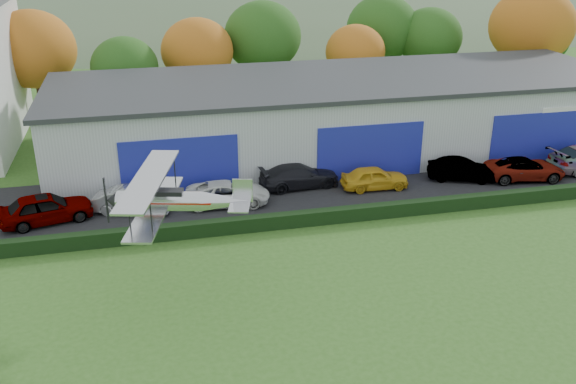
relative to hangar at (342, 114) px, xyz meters
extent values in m
cube|color=black|center=(-2.00, -6.98, -2.63)|extent=(48.00, 9.00, 0.05)
cube|color=black|center=(-2.00, -11.78, -2.26)|extent=(46.00, 0.60, 0.80)
cube|color=#B2B7BC|center=(0.00, 0.02, -0.16)|extent=(40.00, 12.00, 5.00)
cube|color=#2D3033|center=(0.00, 0.02, 2.49)|extent=(40.60, 12.60, 0.30)
cube|color=#2026A0|center=(-12.00, -6.03, -0.86)|extent=(7.00, 0.12, 3.60)
cube|color=#2026A0|center=(0.00, -6.03, -0.86)|extent=(7.00, 0.12, 3.60)
cube|color=#2026A0|center=(12.00, -6.03, -0.86)|extent=(7.00, 0.12, 3.60)
cylinder|color=#3D2614|center=(-22.00, 12.02, -1.08)|extent=(0.36, 0.36, 3.15)
ellipsoid|color=#B55916|center=(-22.00, 12.02, 3.37)|extent=(6.84, 6.84, 6.16)
cylinder|color=#3D2614|center=(-15.00, 10.02, -1.43)|extent=(0.36, 0.36, 2.45)
ellipsoid|color=#1E4C14|center=(-15.00, 10.02, 2.03)|extent=(5.32, 5.32, 4.79)
cylinder|color=#3D2614|center=(-9.00, 12.02, -1.26)|extent=(0.36, 0.36, 2.80)
ellipsoid|color=#B55916|center=(-9.00, 12.02, 2.70)|extent=(6.08, 6.08, 5.47)
cylinder|color=#3D2614|center=(-3.00, 14.02, -1.08)|extent=(0.36, 0.36, 3.15)
ellipsoid|color=#1E4C14|center=(-3.00, 14.02, 3.37)|extent=(6.84, 6.84, 6.16)
cylinder|color=#3D2614|center=(5.00, 12.02, -1.43)|extent=(0.36, 0.36, 2.45)
ellipsoid|color=#B55916|center=(5.00, 12.02, 2.03)|extent=(5.32, 5.32, 4.79)
cylinder|color=#3D2614|center=(13.00, 14.02, -1.26)|extent=(0.36, 0.36, 2.80)
ellipsoid|color=#1E4C14|center=(13.00, 14.02, 2.70)|extent=(6.08, 6.08, 5.47)
cylinder|color=#3D2614|center=(21.00, 10.02, -0.91)|extent=(0.36, 0.36, 3.50)
ellipsoid|color=#B55916|center=(21.00, 10.02, 4.04)|extent=(7.60, 7.60, 6.84)
cylinder|color=#3D2614|center=(25.00, 14.02, -1.43)|extent=(0.36, 0.36, 2.45)
ellipsoid|color=#1E4C14|center=(25.00, 14.02, 2.03)|extent=(5.32, 5.32, 4.79)
cylinder|color=#3D2614|center=(9.00, 16.02, -1.08)|extent=(0.36, 0.36, 3.15)
ellipsoid|color=#1E4C14|center=(9.00, 16.02, 3.37)|extent=(6.84, 6.84, 6.16)
ellipsoid|color=#4C6642|center=(15.00, 112.02, -18.06)|extent=(320.00, 196.00, 56.00)
ellipsoid|color=#4C6642|center=(85.00, 112.02, -12.56)|extent=(240.00, 126.00, 36.00)
imported|color=gray|center=(-19.50, -8.27, -1.77)|extent=(5.25, 3.12, 1.68)
imported|color=silver|center=(-14.89, -7.99, -1.89)|extent=(4.59, 2.72, 1.43)
imported|color=silver|center=(-9.47, -8.11, -1.93)|extent=(5.08, 2.73, 1.36)
imported|color=black|center=(-4.77, -6.46, -1.88)|extent=(5.14, 2.41, 1.45)
imported|color=gold|center=(-0.30, -7.80, -1.90)|extent=(4.21, 1.85, 1.41)
imported|color=gray|center=(5.59, -7.76, -1.91)|extent=(4.48, 2.88, 1.39)
imported|color=gray|center=(9.62, -8.49, -1.91)|extent=(5.26, 2.97, 1.39)
cylinder|color=silver|center=(-13.51, -17.41, 1.98)|extent=(3.57, 1.67, 0.82)
cone|color=silver|center=(-10.86, -18.10, 1.98)|extent=(2.15, 1.30, 0.82)
cone|color=black|center=(-15.42, -16.92, 1.98)|extent=(0.65, 0.91, 0.82)
cube|color=#A51707|center=(-13.25, -17.48, 2.02)|extent=(3.93, 1.78, 0.05)
cube|color=black|center=(-13.07, -17.53, 2.36)|extent=(1.20, 0.81, 0.23)
cube|color=silver|center=(-13.69, -17.37, 1.70)|extent=(2.76, 6.66, 0.09)
cube|color=silver|center=(-13.87, -17.32, 2.94)|extent=(2.94, 7.03, 0.09)
cylinder|color=black|center=(-14.68, -19.56, 2.32)|extent=(0.07, 0.07, 1.19)
cylinder|color=black|center=(-13.89, -19.77, 2.32)|extent=(0.07, 0.07, 1.19)
cylinder|color=black|center=(-13.49, -14.96, 2.32)|extent=(0.07, 0.07, 1.19)
cylinder|color=black|center=(-12.70, -15.17, 2.32)|extent=(0.07, 0.07, 1.19)
cylinder|color=black|center=(-13.95, -17.63, 2.62)|extent=(0.10, 0.20, 0.68)
cylinder|color=black|center=(-13.79, -17.01, 2.62)|extent=(0.10, 0.20, 0.68)
cylinder|color=black|center=(-14.14, -17.65, 1.20)|extent=(0.22, 0.63, 1.12)
cylinder|color=black|center=(-13.95, -16.90, 1.20)|extent=(0.22, 0.63, 1.12)
cylinder|color=black|center=(-14.04, -17.27, 0.65)|extent=(0.50, 1.70, 0.06)
cylinder|color=black|center=(-14.25, -18.07, 0.65)|extent=(0.60, 0.27, 0.58)
cylinder|color=black|center=(-13.84, -16.48, 0.65)|extent=(0.60, 0.27, 0.58)
cylinder|color=black|center=(-10.24, -18.26, 1.75)|extent=(0.34, 0.14, 0.39)
cube|color=silver|center=(-10.24, -18.26, 2.02)|extent=(1.39, 2.51, 0.05)
cube|color=silver|center=(-10.15, -18.28, 2.48)|extent=(0.81, 0.26, 1.01)
cube|color=black|center=(-15.65, -16.86, 1.98)|extent=(0.08, 0.12, 2.01)
camera|label=1|loc=(-13.79, -41.99, 12.54)|focal=39.59mm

